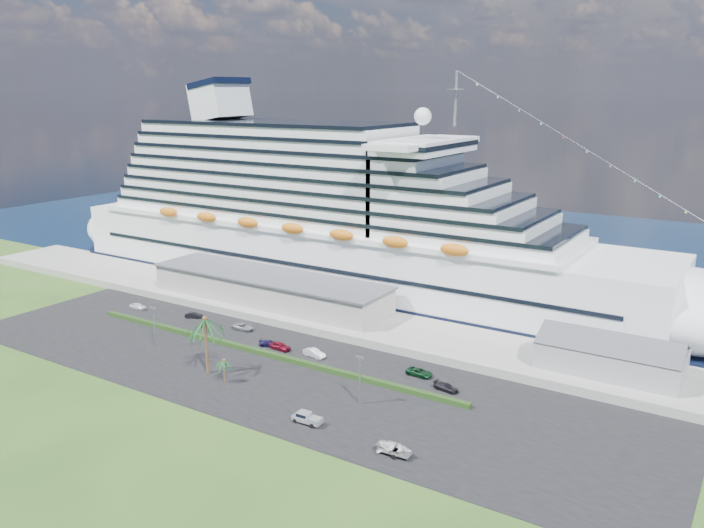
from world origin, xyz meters
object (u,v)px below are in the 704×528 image
Objects in this scene: boat_trailer at (394,448)px; pickup_truck at (307,418)px; cruise_ship at (338,223)px; parked_car_3 at (270,344)px.

pickup_truck is at bearing 175.92° from boat_trailer.
pickup_truck is 0.81× the size of boat_trailer.
cruise_ship is at bearing 120.01° from pickup_truck.
parked_car_3 is at bearing 138.73° from pickup_truck.
cruise_ship is 77.95m from pickup_truck.
boat_trailer is at bearing -51.13° from cruise_ship.
cruise_ship reaches higher than pickup_truck.
pickup_truck reaches higher than parked_car_3.
parked_car_3 is at bearing 150.47° from boat_trailer.
boat_trailer reaches higher than pickup_truck.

